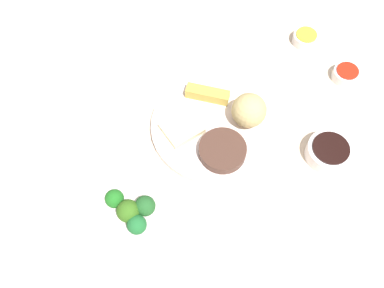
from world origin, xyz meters
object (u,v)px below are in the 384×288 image
object	(u,v)px
sauce_ramekin_sweet_and_sour	(346,75)
main_plate	(214,126)
soy_sauce_bowl	(329,152)
sauce_ramekin_hot_mustard	(305,39)
broccoli_plate	(129,216)

from	to	relation	value
sauce_ramekin_sweet_and_sour	main_plate	bearing A→B (deg)	-81.58
soy_sauce_bowl	sauce_ramekin_sweet_and_sour	xyz separation A→B (m)	(-0.17, 0.12, -0.00)
sauce_ramekin_hot_mustard	sauce_ramekin_sweet_and_sour	world-z (taller)	same
soy_sauce_bowl	sauce_ramekin_sweet_and_sour	world-z (taller)	soy_sauce_bowl
broccoli_plate	sauce_ramekin_hot_mustard	xyz separation A→B (m)	(-0.32, 0.49, 0.00)
main_plate	sauce_ramekin_hot_mustard	bearing A→B (deg)	121.67
main_plate	sauce_ramekin_sweet_and_sour	xyz separation A→B (m)	(-0.05, 0.33, 0.00)
sauce_ramekin_sweet_and_sour	sauce_ramekin_hot_mustard	bearing A→B (deg)	-159.51
main_plate	broccoli_plate	distance (m)	0.26
soy_sauce_bowl	sauce_ramekin_sweet_and_sour	distance (m)	0.21
soy_sauce_bowl	sauce_ramekin_sweet_and_sour	bearing A→B (deg)	144.82
main_plate	sauce_ramekin_sweet_and_sour	size ratio (longest dim) A/B	4.50
main_plate	sauce_ramekin_hot_mustard	xyz separation A→B (m)	(-0.17, 0.28, 0.00)
main_plate	sauce_ramekin_sweet_and_sour	world-z (taller)	sauce_ramekin_sweet_and_sour
main_plate	sauce_ramekin_hot_mustard	distance (m)	0.33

